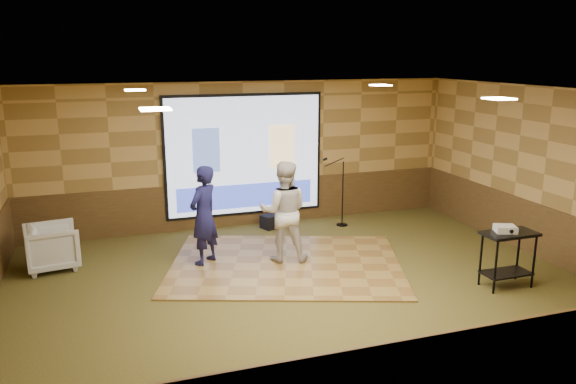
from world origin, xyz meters
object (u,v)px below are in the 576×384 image
object	(u,v)px
projector	(505,229)
dance_floor	(286,264)
banquet_chair	(52,247)
duffel_bag	(272,221)
projector_screen	(245,157)
mic_stand	(340,203)
player_left	(204,215)
player_right	(284,211)
av_table	(508,250)

from	to	relation	value
projector	dance_floor	bearing A→B (deg)	166.91
banquet_chair	duffel_bag	size ratio (longest dim) A/B	1.86
projector_screen	dance_floor	size ratio (longest dim) A/B	0.85
projector	mic_stand	world-z (taller)	mic_stand
projector_screen	mic_stand	bearing A→B (deg)	-19.30
projector_screen	mic_stand	distance (m)	2.21
player_left	projector	world-z (taller)	player_left
projector_screen	player_right	distance (m)	2.34
player_left	av_table	bearing A→B (deg)	108.01
player_right	duffel_bag	xyz separation A→B (m)	(0.37, 1.93, -0.77)
dance_floor	projector	bearing A→B (deg)	-33.33
mic_stand	projector_screen	bearing A→B (deg)	152.39
projector_screen	projector	xyz separation A→B (m)	(2.99, -4.37, -0.54)
banquet_chair	duffel_bag	bearing A→B (deg)	-85.00
projector_screen	projector	bearing A→B (deg)	-55.59
dance_floor	player_right	world-z (taller)	player_right
av_table	banquet_chair	distance (m)	7.41
projector_screen	player_right	size ratio (longest dim) A/B	1.89
mic_stand	dance_floor	bearing A→B (deg)	-143.12
banquet_chair	duffel_bag	world-z (taller)	banquet_chair
projector_screen	mic_stand	world-z (taller)	projector_screen
dance_floor	av_table	bearing A→B (deg)	-33.26
mic_stand	banquet_chair	bearing A→B (deg)	178.79
dance_floor	duffel_bag	xyz separation A→B (m)	(0.39, 2.11, 0.13)
player_left	projector	bearing A→B (deg)	108.01
mic_stand	banquet_chair	distance (m)	5.61
player_right	dance_floor	bearing A→B (deg)	99.81
projector_screen	av_table	xyz separation A→B (m)	(3.05, -4.40, -0.87)
dance_floor	mic_stand	distance (m)	2.58
player_left	av_table	world-z (taller)	player_left
projector_screen	dance_floor	bearing A→B (deg)	-88.05
av_table	duffel_bag	size ratio (longest dim) A/B	1.96
banquet_chair	player_right	bearing A→B (deg)	-112.20
player_left	mic_stand	xyz separation A→B (m)	(3.10, 1.33, -0.39)
mic_stand	av_table	bearing A→B (deg)	-80.79
projector_screen	duffel_bag	distance (m)	1.46
mic_stand	duffel_bag	size ratio (longest dim) A/B	3.30
player_right	duffel_bag	distance (m)	2.11
player_right	mic_stand	world-z (taller)	player_right
projector	duffel_bag	world-z (taller)	projector
dance_floor	player_left	bearing A→B (deg)	160.26
av_table	mic_stand	bearing A→B (deg)	107.52
player_right	duffel_bag	world-z (taller)	player_right
player_left	player_right	bearing A→B (deg)	125.34
duffel_bag	player_left	bearing A→B (deg)	-136.07
player_left	banquet_chair	size ratio (longest dim) A/B	2.04
projector_screen	banquet_chair	xyz separation A→B (m)	(-3.70, -1.35, -1.09)
projector_screen	duffel_bag	size ratio (longest dim) A/B	7.38
duffel_bag	dance_floor	bearing A→B (deg)	-100.58
player_right	projector	xyz separation A→B (m)	(2.88, -2.10, 0.03)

